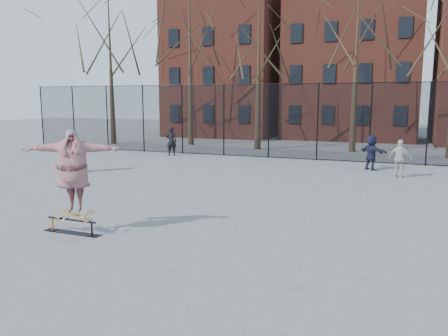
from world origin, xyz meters
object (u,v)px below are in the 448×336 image
at_px(bystander_white, 400,159).
at_px(skateboard, 76,217).
at_px(bystander_black, 171,141).
at_px(skate_rail, 72,227).
at_px(bystander_navy, 371,153).
at_px(skater, 73,176).
at_px(bystander_grey, 72,151).

bearing_deg(bystander_white, skateboard, 67.53).
bearing_deg(bystander_white, bystander_black, -2.49).
bearing_deg(skate_rail, bystander_white, 55.91).
xyz_separation_m(bystander_black, bystander_white, (11.98, -2.91, -0.04)).
bearing_deg(bystander_navy, skater, 104.40).
xyz_separation_m(skateboard, bystander_black, (-4.77, 13.75, 0.42)).
bearing_deg(skateboard, skate_rail, 180.00).
bearing_deg(bystander_white, skater, 67.53).
distance_m(skater, bystander_white, 13.04).
height_order(skate_rail, bystander_black, bystander_black).
bearing_deg(skate_rail, skater, 0.00).
bearing_deg(skate_rail, bystander_black, 108.65).
relative_size(bystander_white, bystander_navy, 0.98).
relative_size(skate_rail, skater, 0.67).
height_order(skate_rail, bystander_grey, bystander_grey).
bearing_deg(bystander_navy, skateboard, 104.40).
relative_size(skater, bystander_grey, 1.25).
height_order(bystander_grey, bystander_navy, bystander_grey).
relative_size(skateboard, bystander_navy, 0.57).
xyz_separation_m(skater, bystander_white, (7.21, 10.84, -0.62)).
xyz_separation_m(bystander_grey, bystander_white, (13.25, 3.80, -0.16)).
xyz_separation_m(skate_rail, bystander_navy, (6.16, 12.48, 0.66)).
relative_size(skateboard, bystander_grey, 0.48).
distance_m(skater, bystander_navy, 13.87).
bearing_deg(bystander_black, skater, 94.90).
bearing_deg(bystander_navy, bystander_white, 166.01).
relative_size(skate_rail, bystander_black, 0.96).
height_order(skater, bystander_navy, skater).
height_order(skateboard, bystander_black, bystander_black).
relative_size(skateboard, bystander_white, 0.58).
bearing_deg(bystander_navy, skate_rail, 103.93).
bearing_deg(skater, bystander_grey, 105.70).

